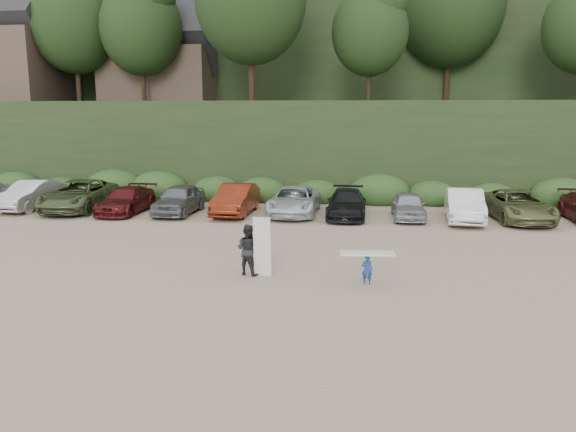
# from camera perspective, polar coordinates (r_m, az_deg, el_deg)

# --- Properties ---
(ground) EXTENTS (120.00, 120.00, 0.00)m
(ground) POSITION_cam_1_polar(r_m,az_deg,el_deg) (19.71, -2.64, -5.29)
(ground) COLOR tan
(ground) RESTS_ON ground
(hillside_backdrop) EXTENTS (90.00, 41.50, 28.00)m
(hillside_backdrop) POSITION_cam_1_polar(r_m,az_deg,el_deg) (55.01, 3.85, 16.71)
(hillside_backdrop) COLOR black
(hillside_backdrop) RESTS_ON ground
(parked_cars) EXTENTS (39.61, 6.03, 1.64)m
(parked_cars) POSITION_cam_1_polar(r_m,az_deg,el_deg) (29.17, 1.48, 1.48)
(parked_cars) COLOR #A8A9AD
(parked_cars) RESTS_ON ground
(child_surfer) EXTENTS (1.76, 0.67, 1.03)m
(child_surfer) POSITION_cam_1_polar(r_m,az_deg,el_deg) (17.91, 8.05, -4.70)
(child_surfer) COLOR navy
(child_surfer) RESTS_ON ground
(adult_surfer) EXTENTS (1.31, 0.90, 2.02)m
(adult_surfer) POSITION_cam_1_polar(r_m,az_deg,el_deg) (18.73, -3.96, -3.39)
(adult_surfer) COLOR black
(adult_surfer) RESTS_ON ground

